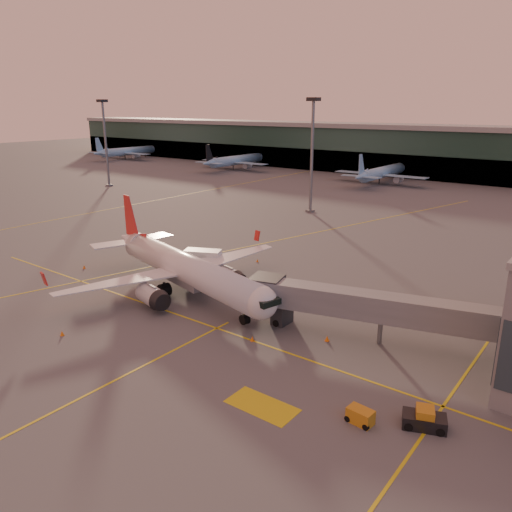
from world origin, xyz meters
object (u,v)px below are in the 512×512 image
Objects in this scene: pushback_tug at (424,420)px; main_airplane at (183,268)px; catering_truck at (203,262)px; gpu_cart at (360,416)px.

main_airplane is at bearing 143.98° from pushback_tug.
main_airplane is 6.38× the size of catering_truck.
pushback_tug is (35.24, -9.19, -2.89)m from main_airplane.
main_airplane reaches higher than gpu_cart.
catering_truck is at bearing 126.11° from main_airplane.
pushback_tug is (37.93, -15.80, -1.60)m from catering_truck.
main_airplane is 36.53m from pushback_tug.
main_airplane reaches higher than pushback_tug.
gpu_cart is (33.74, -18.26, -1.69)m from catering_truck.
main_airplane is 16.50× the size of gpu_cart.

